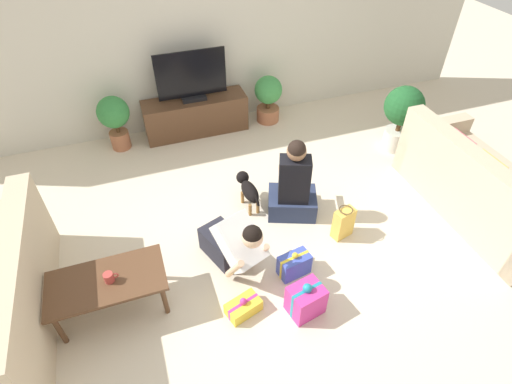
{
  "coord_description": "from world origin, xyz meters",
  "views": [
    {
      "loc": [
        -0.97,
        -2.5,
        3.15
      ],
      "look_at": [
        0.03,
        0.36,
        0.45
      ],
      "focal_mm": 28.0,
      "sensor_mm": 36.0,
      "label": 1
    }
  ],
  "objects_px": {
    "potted_plant_corner_right": "(402,113)",
    "gift_box_b": "(294,265)",
    "tv": "(192,79)",
    "potted_plant_back_left": "(114,117)",
    "potted_plant_back_right": "(268,97)",
    "gift_box_c": "(243,307)",
    "mug": "(109,277)",
    "coffee_table": "(107,284)",
    "sofa_right": "(481,189)",
    "gift_bag_a": "(343,223)",
    "person_kneeling": "(234,243)",
    "dog": "(248,189)",
    "gift_box_a": "(306,300)",
    "tv_console": "(196,116)",
    "person_sitting": "(293,188)"
  },
  "relations": [
    {
      "from": "coffee_table",
      "to": "tv",
      "type": "xyz_separation_m",
      "value": [
        1.33,
        2.58,
        0.44
      ]
    },
    {
      "from": "potted_plant_back_left",
      "to": "potted_plant_back_right",
      "type": "bearing_deg",
      "value": -0.0
    },
    {
      "from": "mug",
      "to": "sofa_right",
      "type": "bearing_deg",
      "value": 0.03
    },
    {
      "from": "tv",
      "to": "person_sitting",
      "type": "relative_size",
      "value": 0.94
    },
    {
      "from": "tv_console",
      "to": "gift_bag_a",
      "type": "relative_size",
      "value": 3.77
    },
    {
      "from": "gift_bag_a",
      "to": "mug",
      "type": "relative_size",
      "value": 3.12
    },
    {
      "from": "sofa_right",
      "to": "potted_plant_corner_right",
      "type": "distance_m",
      "value": 1.35
    },
    {
      "from": "gift_bag_a",
      "to": "mug",
      "type": "xyz_separation_m",
      "value": [
        -2.28,
        -0.14,
        0.27
      ]
    },
    {
      "from": "person_kneeling",
      "to": "person_sitting",
      "type": "relative_size",
      "value": 0.82
    },
    {
      "from": "potted_plant_back_right",
      "to": "potted_plant_back_left",
      "type": "bearing_deg",
      "value": 180.0
    },
    {
      "from": "tv_console",
      "to": "dog",
      "type": "relative_size",
      "value": 2.57
    },
    {
      "from": "dog",
      "to": "sofa_right",
      "type": "bearing_deg",
      "value": 154.56
    },
    {
      "from": "sofa_right",
      "to": "potted_plant_back_right",
      "type": "distance_m",
      "value": 2.96
    },
    {
      "from": "tv_console",
      "to": "person_sitting",
      "type": "bearing_deg",
      "value": -72.53
    },
    {
      "from": "tv_console",
      "to": "potted_plant_back_left",
      "type": "xyz_separation_m",
      "value": [
        -1.05,
        -0.05,
        0.21
      ]
    },
    {
      "from": "tv",
      "to": "potted_plant_back_left",
      "type": "height_order",
      "value": "tv"
    },
    {
      "from": "potted_plant_back_right",
      "to": "dog",
      "type": "distance_m",
      "value": 1.85
    },
    {
      "from": "tv",
      "to": "potted_plant_back_right",
      "type": "bearing_deg",
      "value": -2.71
    },
    {
      "from": "tv",
      "to": "potted_plant_back_left",
      "type": "relative_size",
      "value": 1.24
    },
    {
      "from": "dog",
      "to": "mug",
      "type": "bearing_deg",
      "value": 26.73
    },
    {
      "from": "tv",
      "to": "person_kneeling",
      "type": "relative_size",
      "value": 1.14
    },
    {
      "from": "potted_plant_back_left",
      "to": "person_sitting",
      "type": "relative_size",
      "value": 0.76
    },
    {
      "from": "person_sitting",
      "to": "person_kneeling",
      "type": "bearing_deg",
      "value": 52.62
    },
    {
      "from": "sofa_right",
      "to": "person_kneeling",
      "type": "xyz_separation_m",
      "value": [
        -2.75,
        0.13,
        0.02
      ]
    },
    {
      "from": "person_kneeling",
      "to": "gift_box_b",
      "type": "height_order",
      "value": "person_kneeling"
    },
    {
      "from": "tv",
      "to": "potted_plant_back_left",
      "type": "xyz_separation_m",
      "value": [
        -1.05,
        -0.05,
        -0.34
      ]
    },
    {
      "from": "coffee_table",
      "to": "gift_box_c",
      "type": "xyz_separation_m",
      "value": [
        1.06,
        -0.41,
        -0.29
      ]
    },
    {
      "from": "person_kneeling",
      "to": "potted_plant_corner_right",
      "type": "bearing_deg",
      "value": 4.28
    },
    {
      "from": "gift_box_b",
      "to": "person_kneeling",
      "type": "bearing_deg",
      "value": 152.02
    },
    {
      "from": "gift_box_a",
      "to": "sofa_right",
      "type": "bearing_deg",
      "value": 13.48
    },
    {
      "from": "tv_console",
      "to": "mug",
      "type": "relative_size",
      "value": 11.75
    },
    {
      "from": "sofa_right",
      "to": "potted_plant_back_right",
      "type": "xyz_separation_m",
      "value": [
        -1.5,
        2.55,
        0.08
      ]
    },
    {
      "from": "gift_box_b",
      "to": "dog",
      "type": "bearing_deg",
      "value": 96.02
    },
    {
      "from": "tv",
      "to": "gift_box_c",
      "type": "xyz_separation_m",
      "value": [
        -0.27,
        -2.99,
        -0.74
      ]
    },
    {
      "from": "potted_plant_corner_right",
      "to": "dog",
      "type": "xyz_separation_m",
      "value": [
        -2.21,
        -0.42,
        -0.3
      ]
    },
    {
      "from": "gift_box_b",
      "to": "potted_plant_corner_right",
      "type": "bearing_deg",
      "value": 35.04
    },
    {
      "from": "person_sitting",
      "to": "gift_box_a",
      "type": "distance_m",
      "value": 1.25
    },
    {
      "from": "potted_plant_back_right",
      "to": "gift_box_a",
      "type": "height_order",
      "value": "potted_plant_back_right"
    },
    {
      "from": "potted_plant_back_right",
      "to": "person_sitting",
      "type": "relative_size",
      "value": 0.7
    },
    {
      "from": "potted_plant_corner_right",
      "to": "dog",
      "type": "bearing_deg",
      "value": -169.19
    },
    {
      "from": "dog",
      "to": "gift_box_b",
      "type": "bearing_deg",
      "value": 91.58
    },
    {
      "from": "gift_box_c",
      "to": "mug",
      "type": "height_order",
      "value": "mug"
    },
    {
      "from": "coffee_table",
      "to": "tv_console",
      "type": "relative_size",
      "value": 0.69
    },
    {
      "from": "tv",
      "to": "potted_plant_back_right",
      "type": "height_order",
      "value": "tv"
    },
    {
      "from": "tv",
      "to": "potted_plant_back_right",
      "type": "xyz_separation_m",
      "value": [
        1.05,
        -0.05,
        -0.42
      ]
    },
    {
      "from": "tv",
      "to": "gift_box_c",
      "type": "height_order",
      "value": "tv"
    },
    {
      "from": "coffee_table",
      "to": "sofa_right",
      "type": "bearing_deg",
      "value": -0.26
    },
    {
      "from": "potted_plant_corner_right",
      "to": "gift_box_b",
      "type": "bearing_deg",
      "value": -144.96
    },
    {
      "from": "sofa_right",
      "to": "potted_plant_corner_right",
      "type": "height_order",
      "value": "potted_plant_corner_right"
    },
    {
      "from": "coffee_table",
      "to": "gift_box_a",
      "type": "xyz_separation_m",
      "value": [
        1.58,
        -0.57,
        -0.2
      ]
    }
  ]
}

